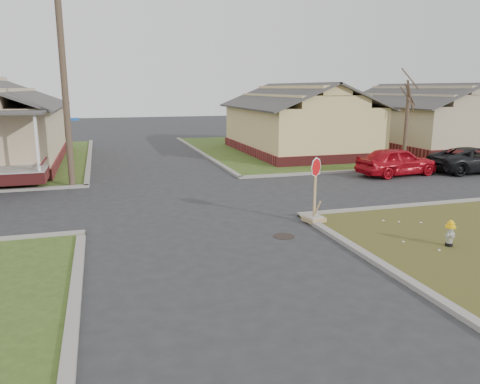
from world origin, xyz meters
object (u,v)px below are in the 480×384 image
object	(u,v)px
fire_hydrant	(450,232)
red_sedan	(397,161)
dark_pickup	(474,160)
stop_sign	(314,208)
utility_pole	(64,80)

from	to	relation	value
fire_hydrant	red_sedan	xyz separation A→B (m)	(5.17, 9.92, 0.26)
dark_pickup	fire_hydrant	bearing A→B (deg)	137.03
fire_hydrant	stop_sign	bearing A→B (deg)	111.04
fire_hydrant	red_sedan	distance (m)	11.19
stop_sign	dark_pickup	world-z (taller)	stop_sign
stop_sign	fire_hydrant	bearing A→B (deg)	-66.90
fire_hydrant	dark_pickup	size ratio (longest dim) A/B	0.16
fire_hydrant	red_sedan	world-z (taller)	red_sedan
fire_hydrant	red_sedan	size ratio (longest dim) A/B	0.18
stop_sign	red_sedan	world-z (taller)	stop_sign
fire_hydrant	stop_sign	size ratio (longest dim) A/B	0.35
fire_hydrant	stop_sign	xyz separation A→B (m)	(-2.53, 3.31, 0.05)
utility_pole	red_sedan	bearing A→B (deg)	-6.36
utility_pole	fire_hydrant	xyz separation A→B (m)	(10.41, -11.65, -4.20)
red_sedan	utility_pole	bearing A→B (deg)	77.73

